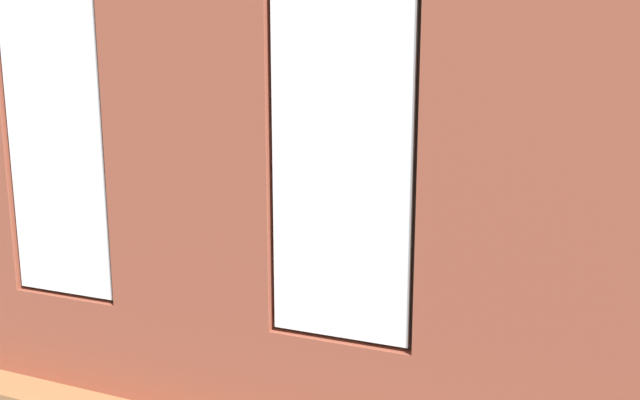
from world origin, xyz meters
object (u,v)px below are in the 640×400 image
Objects in this scene: table_plant_small at (356,240)px; media_console at (88,251)px; potted_plant_by_left_couch at (566,246)px; candle_jar at (336,242)px; potted_plant_foreground_right at (210,181)px; cup_ceramic at (306,244)px; couch_by_window at (205,324)px; potted_plant_near_tv at (55,255)px; coffee_table at (350,254)px; tv_flatscreen at (85,197)px; remote_silver at (391,250)px; couch_left at (609,296)px; potted_plant_between_couches at (364,291)px; remote_gray at (350,249)px.

table_plant_small is 3.28m from media_console.
media_console is at bearing 18.84° from potted_plant_by_left_couch.
potted_plant_foreground_right is (2.60, -1.46, 0.34)m from candle_jar.
cup_ceramic is at bearing 24.36° from potted_plant_by_left_couch.
couch_by_window is 2.24m from potted_plant_near_tv.
tv_flatscreen is at bearing 12.86° from coffee_table.
remote_silver is at bearing 156.36° from potted_plant_foreground_right.
table_plant_small is 0.43m from remote_silver.
couch_by_window is at bearing 164.65° from potted_plant_near_tv.
couch_left reaches higher than cup_ceramic.
potted_plant_between_couches reaches higher than cup_ceramic.
candle_jar is at bearing -103.86° from couch_left.
potted_plant_between_couches reaches higher than coffee_table.
media_console is at bearing 82.52° from potted_plant_foreground_right.
potted_plant_foreground_right is at bearing -29.87° from table_plant_small.
potted_plant_between_couches reaches higher than media_console.
tv_flatscreen is at bearing -90.00° from media_console.
potted_plant_foreground_right reaches higher than remote_gray.
coffee_table is at bearing -102.46° from couch_left.
potted_plant_between_couches reaches higher than couch_left.
media_console is at bearing -128.96° from remote_silver.
couch_by_window is 1.48× the size of media_console.
coffee_table is at bearing -115.81° from remote_gray.
potted_plant_between_couches is at bearing 115.22° from candle_jar.
couch_left is 2.67m from remote_gray.
potted_plant_between_couches is at bearing -46.35° from couch_left.
tv_flatscreen reaches higher than couch_left.
couch_left is 5.77m from tv_flatscreen.
potted_plant_near_tv reaches higher than media_console.
remote_gray is 0.14× the size of media_console.
tv_flatscreen is (2.90, 0.81, 0.45)m from candle_jar.
couch_left is (-3.03, -1.97, -0.00)m from couch_by_window.
potted_plant_foreground_right reaches higher than candle_jar.
cup_ceramic is at bearing -126.67° from remote_silver.
remote_silver is (-0.64, -0.04, -0.04)m from candle_jar.
tv_flatscreen is 1.24× the size of potted_plant_near_tv.
candle_jar is 0.23m from remote_gray.
remote_silver is 0.28× the size of potted_plant_by_left_couch.
media_console reaches higher than remote_gray.
coffee_table is 3.10m from potted_plant_near_tv.
couch_left is at bearing -123.92° from remote_gray.
candle_jar reaches higher than coffee_table.
potted_plant_foreground_right is (5.43, -1.93, 0.46)m from couch_left.
tv_flatscreen reaches higher than table_plant_small.
table_plant_small is at bearing -100.16° from couch_left.
remote_silver is 2.05m from potted_plant_by_left_couch.
remote_gray is 3.09m from potted_plant_near_tv.
potted_plant_near_tv reaches higher than remote_gray.
potted_plant_near_tv reaches higher than candle_jar.
remote_gray is at bearing 0.00° from coffee_table.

